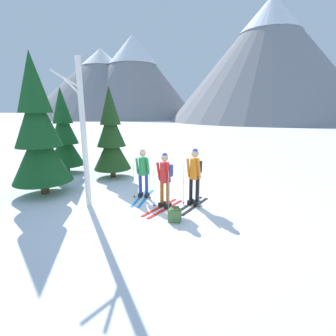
{
  "coord_description": "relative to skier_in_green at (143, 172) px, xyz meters",
  "views": [
    {
      "loc": [
        0.99,
        -7.28,
        2.91
      ],
      "look_at": [
        0.24,
        0.45,
        1.05
      ],
      "focal_mm": 26.22,
      "sensor_mm": 36.0,
      "label": 1
    }
  ],
  "objects": [
    {
      "name": "pine_tree_far",
      "position": [
        -1.85,
        2.44,
        0.87
      ],
      "size": [
        1.6,
        1.6,
        3.87
      ],
      "color": "#51381E",
      "rests_on": "ground"
    },
    {
      "name": "ground_plane",
      "position": [
        0.59,
        -0.49,
        -0.9
      ],
      "size": [
        400.0,
        400.0,
        0.0
      ],
      "primitive_type": "plane",
      "color": "white"
    },
    {
      "name": "mountain_ridge_distant",
      "position": [
        -1.06,
        68.33,
        11.56
      ],
      "size": [
        101.14,
        64.31,
        28.4
      ],
      "color": "gray",
      "rests_on": "ground"
    },
    {
      "name": "pine_tree_near",
      "position": [
        -3.56,
        0.06,
        1.27
      ],
      "size": [
        1.96,
        1.96,
        4.74
      ],
      "color": "#51381E",
      "rests_on": "ground"
    },
    {
      "name": "pine_tree_mid",
      "position": [
        -4.22,
        2.94,
        0.88
      ],
      "size": [
        1.61,
        1.61,
        3.89
      ],
      "color": "#51381E",
      "rests_on": "ground"
    },
    {
      "name": "skier_in_orange",
      "position": [
        1.7,
        -0.5,
        0.11
      ],
      "size": [
        1.05,
        1.61,
        1.78
      ],
      "color": "black",
      "rests_on": "ground"
    },
    {
      "name": "birch_tree_tall",
      "position": [
        -1.55,
        -0.9,
        1.33
      ],
      "size": [
        0.8,
        0.65,
        4.33
      ],
      "color": "silver",
      "rests_on": "ground"
    },
    {
      "name": "skier_in_red",
      "position": [
        0.82,
        -0.8,
        0.05
      ],
      "size": [
        1.11,
        1.6,
        1.69
      ],
      "color": "red",
      "rests_on": "ground"
    },
    {
      "name": "backpack_on_snow_front",
      "position": [
        1.18,
        -1.74,
        -0.71
      ],
      "size": [
        0.36,
        0.29,
        0.38
      ],
      "color": "#4C7238",
      "rests_on": "ground"
    },
    {
      "name": "skier_in_green",
      "position": [
        0.0,
        0.0,
        0.0
      ],
      "size": [
        0.61,
        1.69,
        1.66
      ],
      "color": "#1E84D1",
      "rests_on": "ground"
    }
  ]
}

